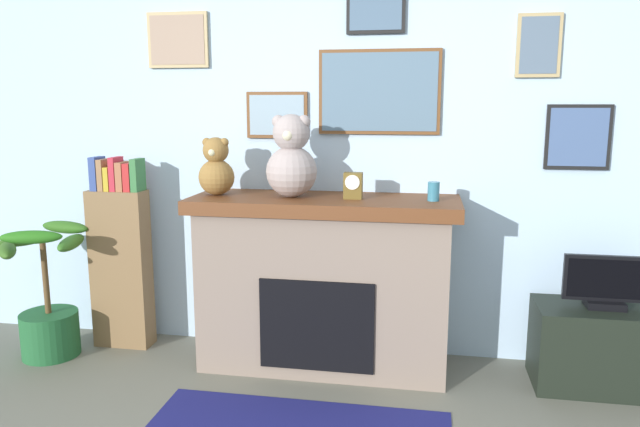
# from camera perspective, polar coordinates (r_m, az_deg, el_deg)

# --- Properties ---
(back_wall) EXTENTS (5.20, 0.15, 2.60)m
(back_wall) POSITION_cam_1_polar(r_m,az_deg,el_deg) (3.78, 2.90, 6.20)
(back_wall) COLOR silver
(back_wall) RESTS_ON ground_plane
(fireplace) EXTENTS (1.58, 0.59, 1.04)m
(fireplace) POSITION_cam_1_polar(r_m,az_deg,el_deg) (3.62, 0.41, -6.54)
(fireplace) COLOR gray
(fireplace) RESTS_ON ground_plane
(bookshelf) EXTENTS (0.37, 0.16, 1.25)m
(bookshelf) POSITION_cam_1_polar(r_m,az_deg,el_deg) (4.11, -18.56, -4.18)
(bookshelf) COLOR brown
(bookshelf) RESTS_ON ground_plane
(potted_plant) EXTENTS (0.58, 0.58, 0.85)m
(potted_plant) POSITION_cam_1_polar(r_m,az_deg,el_deg) (4.18, -24.67, -8.11)
(potted_plant) COLOR #1E592D
(potted_plant) RESTS_ON ground_plane
(tv_stand) EXTENTS (0.72, 0.40, 0.47)m
(tv_stand) POSITION_cam_1_polar(r_m,az_deg,el_deg) (3.77, 25.29, -11.53)
(tv_stand) COLOR black
(tv_stand) RESTS_ON ground_plane
(television) EXTENTS (0.46, 0.14, 0.30)m
(television) POSITION_cam_1_polar(r_m,az_deg,el_deg) (3.66, 25.74, -6.12)
(television) COLOR black
(television) RESTS_ON tv_stand
(candle_jar) EXTENTS (0.07, 0.07, 0.11)m
(candle_jar) POSITION_cam_1_polar(r_m,az_deg,el_deg) (3.43, 10.83, 2.10)
(candle_jar) COLOR teal
(candle_jar) RESTS_ON fireplace
(mantel_clock) EXTENTS (0.11, 0.08, 0.15)m
(mantel_clock) POSITION_cam_1_polar(r_m,az_deg,el_deg) (3.45, 3.19, 2.69)
(mantel_clock) COLOR brown
(mantel_clock) RESTS_ON fireplace
(teddy_bear_brown) EXTENTS (0.22, 0.22, 0.35)m
(teddy_bear_brown) POSITION_cam_1_polar(r_m,az_deg,el_deg) (3.63, -9.92, 4.21)
(teddy_bear_brown) COLOR olive
(teddy_bear_brown) RESTS_ON fireplace
(teddy_bear_cream) EXTENTS (0.30, 0.30, 0.49)m
(teddy_bear_cream) POSITION_cam_1_polar(r_m,az_deg,el_deg) (3.50, -2.75, 5.13)
(teddy_bear_cream) COLOR #A39390
(teddy_bear_cream) RESTS_ON fireplace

